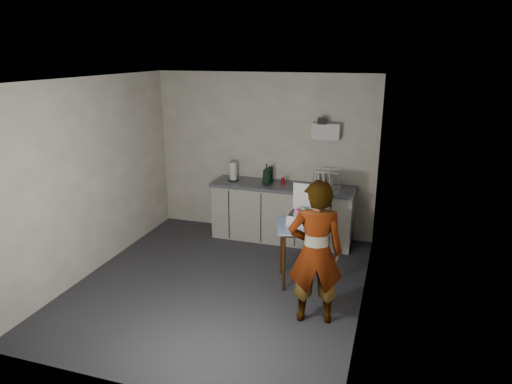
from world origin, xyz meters
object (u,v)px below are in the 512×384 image
(standing_man, at_px, (315,253))
(kitchen_counter, at_px, (282,214))
(side_table, at_px, (301,232))
(dish_rack, at_px, (326,184))
(paper_towel, at_px, (233,172))
(soda_can, at_px, (283,181))
(dark_bottle, at_px, (270,174))
(soap_bottle, at_px, (267,175))
(bakery_box, at_px, (302,215))

(standing_man, bearing_deg, kitchen_counter, -80.87)
(side_table, bearing_deg, kitchen_counter, 95.89)
(dish_rack, bearing_deg, paper_towel, -179.40)
(paper_towel, xyz_separation_m, dish_rack, (1.50, 0.02, -0.08))
(soda_can, xyz_separation_m, dark_bottle, (-0.22, 0.08, 0.07))
(kitchen_counter, height_order, soap_bottle, soap_bottle)
(dark_bottle, relative_size, dish_rack, 0.64)
(standing_man, height_order, dark_bottle, standing_man)
(dish_rack, bearing_deg, side_table, -93.94)
(soda_can, xyz_separation_m, paper_towel, (-0.82, -0.01, 0.09))
(kitchen_counter, bearing_deg, dark_bottle, 159.90)
(soap_bottle, distance_m, bakery_box, 1.43)
(side_table, height_order, bakery_box, bakery_box)
(side_table, height_order, soda_can, soda_can)
(side_table, xyz_separation_m, dish_rack, (0.09, 1.34, 0.27))
(side_table, bearing_deg, dish_rack, 68.33)
(soap_bottle, relative_size, bakery_box, 0.70)
(bakery_box, bearing_deg, standing_man, -66.75)
(side_table, distance_m, dark_bottle, 1.65)
(standing_man, xyz_separation_m, soda_can, (-0.91, 2.14, 0.14))
(kitchen_counter, height_order, standing_man, standing_man)
(kitchen_counter, height_order, bakery_box, bakery_box)
(side_table, height_order, paper_towel, paper_towel)
(paper_towel, height_order, bakery_box, bakery_box)
(standing_man, distance_m, dish_rack, 2.17)
(soda_can, relative_size, dark_bottle, 0.43)
(side_table, xyz_separation_m, standing_man, (0.33, -0.81, 0.12))
(soap_bottle, relative_size, dark_bottle, 1.28)
(bakery_box, bearing_deg, dish_rack, 88.05)
(standing_man, bearing_deg, dark_bottle, -76.79)
(kitchen_counter, height_order, side_table, kitchen_counter)
(dish_rack, bearing_deg, kitchen_counter, -178.53)
(standing_man, relative_size, dark_bottle, 6.33)
(soda_can, xyz_separation_m, bakery_box, (0.58, -1.25, -0.06))
(side_table, height_order, standing_man, standing_man)
(soap_bottle, distance_m, dark_bottle, 0.17)
(soda_can, height_order, dish_rack, dish_rack)
(standing_man, height_order, paper_towel, standing_man)
(dark_bottle, distance_m, dish_rack, 0.90)
(side_table, xyz_separation_m, paper_towel, (-1.41, 1.32, 0.35))
(kitchen_counter, xyz_separation_m, side_table, (0.58, -1.32, 0.27))
(side_table, distance_m, bakery_box, 0.22)
(soap_bottle, distance_m, dish_rack, 0.93)
(kitchen_counter, bearing_deg, side_table, -66.39)
(soda_can, relative_size, bakery_box, 0.23)
(standing_man, bearing_deg, dish_rack, -97.63)
(dark_bottle, bearing_deg, paper_towel, -172.22)
(paper_towel, distance_m, dish_rack, 1.50)
(paper_towel, bearing_deg, soda_can, 0.36)
(dark_bottle, height_order, bakery_box, bakery_box)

